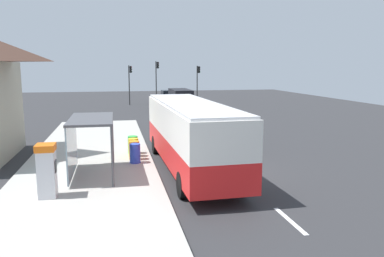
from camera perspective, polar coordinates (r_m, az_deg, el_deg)
ground_plane at (r=31.54m, az=-2.00°, el=0.32°), size 56.00×92.00×0.04m
sidewalk_platform at (r=19.38m, az=-14.99°, el=-5.34°), size 6.20×30.00×0.18m
lane_stripe_seg_0 at (r=12.94m, az=14.32°, el=-13.08°), size 0.16×2.20×0.01m
lane_stripe_seg_1 at (r=17.32m, az=7.10°, el=-7.12°), size 0.16×2.20×0.01m
lane_stripe_seg_2 at (r=21.96m, az=2.96°, el=-3.55°), size 0.16×2.20×0.01m
lane_stripe_seg_3 at (r=26.73m, az=0.30°, el=-1.24°), size 0.16×2.20×0.01m
lane_stripe_seg_4 at (r=31.58m, az=-1.55°, el=0.38°), size 0.16×2.20×0.01m
lane_stripe_seg_5 at (r=36.46m, az=-2.91°, el=1.56°), size 0.16×2.20×0.01m
lane_stripe_seg_6 at (r=41.37m, az=-3.94°, el=2.46°), size 0.16×2.20×0.01m
lane_stripe_seg_7 at (r=46.31m, az=-4.76°, el=3.17°), size 0.16×2.20×0.01m
bus at (r=17.87m, az=-0.34°, el=-0.49°), size 2.78×11.07×3.21m
white_van at (r=43.37m, az=-1.72°, el=4.56°), size 2.07×5.22×2.30m
sedan_near at (r=54.27m, az=-3.60°, el=4.90°), size 1.94×4.45×1.52m
ticket_machine at (r=14.81m, az=-20.71°, el=-5.80°), size 0.66×0.76×1.94m
recycling_bin_blue at (r=18.99m, az=-8.45°, el=-3.66°), size 0.52×0.52×0.95m
recycling_bin_orange at (r=19.67m, az=-8.56°, el=-3.22°), size 0.52×0.52×0.95m
recycling_bin_yellow at (r=20.36m, az=-8.66°, el=-2.80°), size 0.52×0.52×0.95m
recycling_bin_green at (r=21.04m, az=-8.76°, el=-2.41°), size 0.52×0.52×0.95m
traffic_light_near_side at (r=49.69m, az=0.88°, el=7.39°), size 0.49×0.28×4.93m
traffic_light_far_side at (r=49.39m, az=-9.20°, el=7.29°), size 0.49×0.28×4.96m
traffic_light_median at (r=50.44m, az=-5.24°, el=7.77°), size 0.49×0.28×5.49m
bus_shelter at (r=17.04m, az=-15.69°, el=-0.45°), size 1.80×4.00×2.50m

